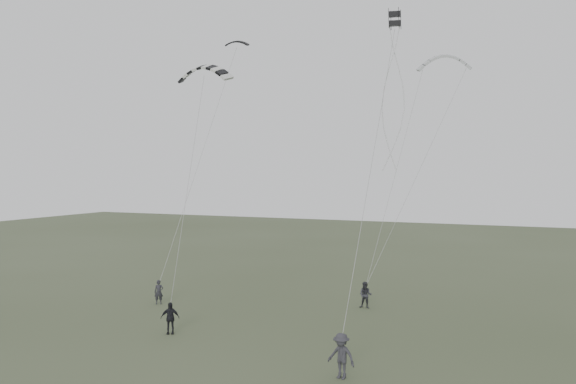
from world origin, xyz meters
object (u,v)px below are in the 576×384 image
at_px(flyer_far, 341,356).
at_px(flyer_left, 159,292).
at_px(kite_dark_small, 237,42).
at_px(kite_striped, 204,67).
at_px(flyer_center, 170,318).
at_px(kite_pale_large, 444,56).
at_px(kite_box, 395,19).
at_px(flyer_right, 366,295).

bearing_deg(flyer_far, flyer_left, 163.43).
distance_m(kite_dark_small, kite_striped, 7.34).
xyz_separation_m(flyer_center, kite_pale_large, (11.66, 16.31, 15.78)).
bearing_deg(kite_dark_small, kite_pale_large, 4.54).
bearing_deg(kite_pale_large, flyer_left, -158.54).
relative_size(kite_striped, kite_box, 4.93).
distance_m(flyer_right, kite_box, 16.74).
distance_m(flyer_left, kite_dark_small, 18.16).
bearing_deg(flyer_right, flyer_left, -163.63).
bearing_deg(kite_box, flyer_far, -111.55).
distance_m(flyer_left, flyer_center, 6.98).
height_order(flyer_left, kite_pale_large, kite_pale_large).
relative_size(flyer_center, kite_dark_small, 0.99).
height_order(flyer_left, flyer_center, flyer_center).
height_order(flyer_far, kite_pale_large, kite_pale_large).
bearing_deg(flyer_left, flyer_center, -78.15).
bearing_deg(flyer_left, kite_dark_small, 37.45).
distance_m(flyer_left, kite_box, 21.93).
relative_size(flyer_right, flyer_center, 0.99).
relative_size(kite_pale_large, kite_box, 5.41).
xyz_separation_m(kite_dark_small, kite_striped, (1.34, -6.56, -3.02)).
bearing_deg(flyer_left, kite_box, -37.69).
bearing_deg(kite_dark_small, flyer_center, -95.85).
relative_size(flyer_far, kite_dark_small, 1.11).
distance_m(flyer_far, kite_box, 15.96).
height_order(kite_dark_small, kite_box, kite_dark_small).
bearing_deg(kite_box, kite_pale_large, 75.60).
distance_m(flyer_center, flyer_far, 10.54).
relative_size(flyer_left, flyer_center, 0.93).
height_order(flyer_center, kite_dark_small, kite_dark_small).
height_order(flyer_right, kite_box, kite_box).
distance_m(flyer_center, kite_dark_small, 20.38).
bearing_deg(flyer_center, kite_dark_small, 71.51).
height_order(flyer_left, kite_dark_small, kite_dark_small).
height_order(flyer_center, kite_pale_large, kite_pale_large).
bearing_deg(flyer_right, kite_pale_large, 59.56).
distance_m(kite_pale_large, kite_box, 13.44).
bearing_deg(flyer_far, flyer_center, 177.27).
bearing_deg(flyer_left, flyer_far, -56.99).
height_order(flyer_center, flyer_far, flyer_far).
bearing_deg(flyer_center, flyer_left, 102.18).
relative_size(flyer_left, kite_box, 2.26).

